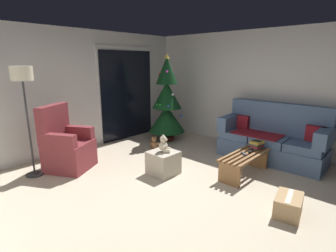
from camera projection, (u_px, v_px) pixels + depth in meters
ground_plane at (185, 199)px, 3.61m from camera, size 7.00×7.00×0.00m
wall_back at (70, 92)px, 5.33m from camera, size 5.72×0.12×2.50m
wall_right at (275, 92)px, 5.34m from camera, size 0.12×6.00×2.50m
patio_door_frame at (127, 93)px, 6.31m from camera, size 1.60×0.02×2.20m
patio_door_glass at (128, 95)px, 6.31m from camera, size 1.50×0.02×2.10m
couch at (272, 139)px, 5.00m from camera, size 0.83×1.96×1.08m
coffee_table at (245, 161)px, 4.33m from camera, size 1.10×0.40×0.37m
remote_black at (251, 151)px, 4.40m from camera, size 0.16×0.08×0.02m
remote_graphite at (244, 154)px, 4.27m from camera, size 0.14×0.15×0.02m
book_stack at (256, 145)px, 4.55m from camera, size 0.26×0.23×0.14m
cell_phone at (257, 141)px, 4.53m from camera, size 0.10×0.15×0.01m
christmas_tree at (167, 103)px, 6.12m from camera, size 0.86×0.86×2.03m
armchair at (67, 147)px, 4.56m from camera, size 0.93×0.93×1.13m
floor_lamp at (23, 84)px, 4.01m from camera, size 0.32×0.32×1.78m
ottoman at (163, 163)px, 4.39m from camera, size 0.44×0.44×0.39m
teddy_bear_cream at (164, 145)px, 4.31m from camera, size 0.21×0.22×0.29m
teddy_bear_chestnut_by_tree at (154, 143)px, 5.66m from camera, size 0.21×0.21×0.29m
cardboard_box_taped_mid_floor at (288, 205)px, 3.22m from camera, size 0.49×0.38×0.25m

